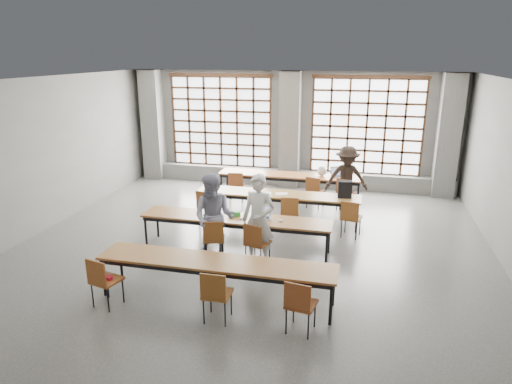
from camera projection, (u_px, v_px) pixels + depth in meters
floor at (248, 254)px, 9.46m from camera, size 11.00×11.00×0.00m
ceiling at (247, 81)px, 8.44m from camera, size 11.00×11.00×0.00m
wall_back at (291, 129)px, 14.07m from camera, size 10.00×0.00×10.00m
wall_front at (85, 334)px, 3.83m from camera, size 10.00×0.00×10.00m
wall_left at (28, 160)px, 10.05m from camera, size 0.00×11.00×11.00m
column_left at (153, 125)px, 14.80m from camera, size 0.60×0.55×3.50m
column_mid at (290, 130)px, 13.81m from camera, size 0.60×0.55×3.50m
column_right at (448, 136)px, 12.82m from camera, size 0.60×0.55×3.50m
window_left at (221, 122)px, 14.44m from camera, size 3.32×0.12×3.00m
window_right at (367, 127)px, 13.45m from camera, size 3.32×0.12×3.00m
sill_ledge at (289, 178)px, 14.32m from camera, size 9.80×0.35×0.50m
desk_row_a at (289, 177)px, 12.83m from camera, size 4.00×0.70×0.73m
desk_row_b at (278, 196)px, 11.11m from camera, size 4.00×0.70×0.73m
desk_row_c at (236, 220)px, 9.50m from camera, size 4.00×0.70×0.73m
desk_row_d at (216, 264)px, 7.52m from camera, size 4.00×0.70×0.73m
chair_back_left at (236, 184)px, 12.59m from camera, size 0.49×0.49×0.88m
chair_back_mid at (314, 189)px, 12.12m from camera, size 0.52×0.52×0.88m
chair_back_right at (345, 191)px, 11.94m from camera, size 0.53×0.53×0.88m
chair_mid_left at (206, 204)px, 10.92m from camera, size 0.49×0.49×0.88m
chair_mid_centre at (290, 210)px, 10.47m from camera, size 0.46×0.46×0.88m
chair_mid_right at (351, 215)px, 10.17m from camera, size 0.50×0.50×0.88m
chair_front_left at (214, 236)px, 9.01m from camera, size 0.52×0.52×0.88m
chair_front_right at (256, 240)px, 8.83m from camera, size 0.53×0.53×0.88m
chair_near_left at (102, 278)px, 7.36m from camera, size 0.51×0.51×0.88m
chair_near_mid at (216, 291)px, 6.93m from camera, size 0.42×0.43×0.88m
chair_near_right at (300, 301)px, 6.65m from camera, size 0.49×0.49×0.88m
student_male at (258, 220)px, 8.83m from camera, size 0.72×0.53×1.82m
student_female at (214, 217)px, 9.03m from camera, size 0.87×0.69×1.77m
student_back at (347, 178)px, 11.96m from camera, size 1.20×0.82×1.71m
laptop_front at (262, 215)px, 9.44m from camera, size 0.42×0.38×0.26m
laptop_back at (338, 174)px, 12.60m from camera, size 0.44×0.41×0.26m
mouse at (280, 221)px, 9.24m from camera, size 0.10×0.07×0.04m
green_box at (234, 214)px, 9.55m from camera, size 0.26×0.13×0.09m
phone at (243, 219)px, 9.34m from camera, size 0.14×0.08×0.01m
paper_sheet_a at (254, 191)px, 11.27m from camera, size 0.34×0.27×0.00m
paper_sheet_b at (265, 193)px, 11.11m from camera, size 0.33×0.26×0.00m
paper_sheet_c at (282, 194)px, 11.07m from camera, size 0.35×0.30×0.00m
backpack at (345, 189)px, 10.73m from camera, size 0.34×0.24×0.40m
plastic_bag at (322, 171)px, 12.62m from camera, size 0.30×0.26×0.29m
red_pouch at (106, 277)px, 7.43m from camera, size 0.21×0.12×0.06m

